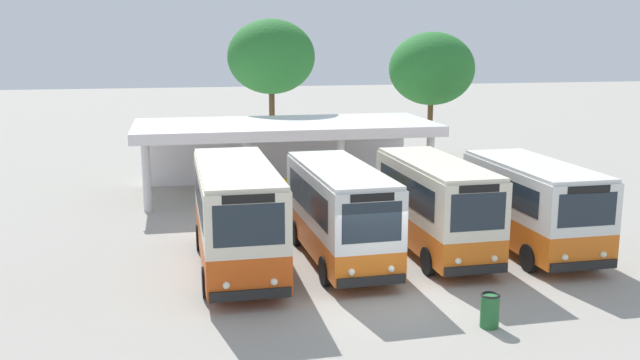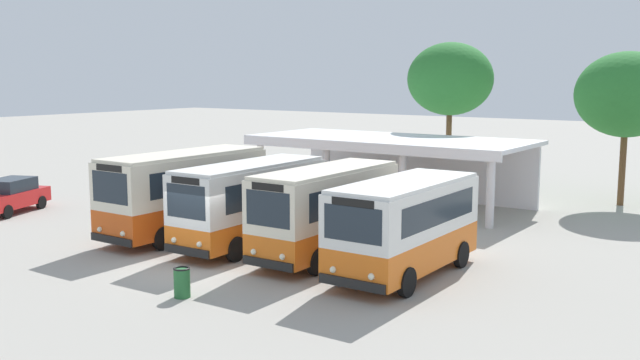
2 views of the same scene
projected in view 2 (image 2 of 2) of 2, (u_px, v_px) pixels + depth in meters
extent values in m
plane|color=#A39E93|center=(185.00, 269.00, 23.89)|extent=(180.00, 180.00, 0.00)
cylinder|color=black|center=(163.00, 238.00, 26.47)|extent=(0.23, 0.90, 0.90)
cylinder|color=black|center=(123.00, 231.00, 27.73)|extent=(0.23, 0.90, 0.90)
cylinder|color=black|center=(244.00, 218.00, 30.24)|extent=(0.23, 0.90, 0.90)
cylinder|color=black|center=(206.00, 212.00, 31.50)|extent=(0.23, 0.90, 0.90)
cube|color=#D14C14|center=(186.00, 212.00, 28.91)|extent=(2.38, 7.51, 1.13)
cube|color=beige|center=(185.00, 177.00, 28.70)|extent=(2.38, 7.51, 1.77)
cube|color=beige|center=(184.00, 154.00, 28.57)|extent=(2.31, 7.28, 0.12)
cube|color=black|center=(111.00, 240.00, 25.91)|extent=(2.22, 0.11, 0.28)
cube|color=#1E2833|center=(110.00, 188.00, 25.67)|extent=(1.92, 0.06, 1.15)
cube|color=black|center=(109.00, 168.00, 25.56)|extent=(1.40, 0.06, 0.24)
cube|color=#1E2833|center=(208.00, 178.00, 28.12)|extent=(0.07, 6.00, 0.97)
cube|color=#1E2833|center=(167.00, 173.00, 29.43)|extent=(0.07, 6.00, 0.97)
sphere|color=#EAEACC|center=(123.00, 234.00, 25.51)|extent=(0.20, 0.20, 0.20)
sphere|color=#EAEACC|center=(100.00, 229.00, 26.23)|extent=(0.20, 0.20, 0.20)
cylinder|color=black|center=(235.00, 249.00, 24.81)|extent=(0.25, 0.91, 0.90)
cylinder|color=black|center=(192.00, 242.00, 25.92)|extent=(0.25, 0.91, 0.90)
cylinder|color=black|center=(305.00, 227.00, 28.41)|extent=(0.25, 0.91, 0.90)
cylinder|color=black|center=(265.00, 222.00, 29.51)|extent=(0.25, 0.91, 0.90)
cube|color=orange|center=(251.00, 224.00, 27.11)|extent=(2.39, 7.07, 0.91)
cube|color=silver|center=(251.00, 189.00, 26.91)|extent=(2.39, 7.07, 1.78)
cube|color=silver|center=(250.00, 165.00, 26.78)|extent=(2.31, 6.86, 0.12)
cube|color=black|center=(187.00, 251.00, 24.23)|extent=(2.04, 0.17, 0.28)
cube|color=#1E2833|center=(186.00, 202.00, 24.02)|extent=(1.76, 0.11, 1.16)
cube|color=black|center=(186.00, 181.00, 23.92)|extent=(1.29, 0.09, 0.24)
cube|color=#1E2833|center=(275.00, 190.00, 26.41)|extent=(0.23, 5.60, 0.98)
cube|color=#1E2833|center=(231.00, 186.00, 27.56)|extent=(0.23, 5.60, 0.98)
sphere|color=#EAEACC|center=(199.00, 244.00, 23.87)|extent=(0.20, 0.20, 0.20)
sphere|color=#EAEACC|center=(174.00, 240.00, 24.51)|extent=(0.20, 0.20, 0.20)
cylinder|color=black|center=(317.00, 262.00, 23.11)|extent=(0.24, 0.90, 0.90)
cylinder|color=black|center=(268.00, 253.00, 24.23)|extent=(0.24, 0.90, 0.90)
cylinder|color=black|center=(380.00, 238.00, 26.51)|extent=(0.24, 0.90, 0.90)
cylinder|color=black|center=(335.00, 231.00, 27.63)|extent=(0.24, 0.90, 0.90)
cube|color=orange|center=(326.00, 234.00, 25.31)|extent=(2.23, 6.74, 0.98)
cube|color=beige|center=(327.00, 196.00, 25.11)|extent=(2.23, 6.74, 1.75)
cube|color=beige|center=(327.00, 170.00, 24.98)|extent=(2.17, 6.54, 0.12)
cube|color=black|center=(268.00, 264.00, 22.59)|extent=(2.01, 0.14, 0.28)
cube|color=#1E2833|center=(268.00, 209.00, 22.37)|extent=(1.73, 0.08, 1.14)
cube|color=black|center=(268.00, 187.00, 22.27)|extent=(1.27, 0.07, 0.24)
cube|color=#1E2833|center=(353.00, 197.00, 24.61)|extent=(0.14, 5.37, 0.96)
cube|color=#1E2833|center=(304.00, 192.00, 25.77)|extent=(0.14, 5.37, 0.96)
sphere|color=#EAEACC|center=(282.00, 257.00, 22.23)|extent=(0.20, 0.20, 0.20)
sphere|color=#EAEACC|center=(254.00, 252.00, 22.88)|extent=(0.20, 0.20, 0.20)
cylinder|color=black|center=(407.00, 282.00, 20.83)|extent=(0.23, 0.90, 0.90)
cylinder|color=black|center=(342.00, 270.00, 22.10)|extent=(0.23, 0.90, 0.90)
cylinder|color=black|center=(461.00, 254.00, 24.08)|extent=(0.23, 0.90, 0.90)
cylinder|color=black|center=(402.00, 245.00, 25.34)|extent=(0.23, 0.90, 0.90)
cube|color=orange|center=(404.00, 248.00, 23.02)|extent=(2.44, 6.45, 1.04)
cube|color=silver|center=(405.00, 209.00, 22.83)|extent=(2.44, 6.45, 1.59)
cube|color=silver|center=(406.00, 183.00, 22.71)|extent=(2.37, 6.26, 0.12)
cube|color=black|center=(352.00, 284.00, 20.43)|extent=(2.24, 0.13, 0.28)
cube|color=#1E2833|center=(353.00, 224.00, 20.22)|extent=(1.94, 0.07, 1.03)
cube|color=black|center=(353.00, 203.00, 20.13)|extent=(1.42, 0.07, 0.24)
cube|color=#1E2833|center=(440.00, 211.00, 22.25)|extent=(0.11, 5.14, 0.87)
cube|color=#1E2833|center=(375.00, 203.00, 23.56)|extent=(0.11, 5.14, 0.87)
sphere|color=#EAEACC|center=(371.00, 277.00, 20.03)|extent=(0.20, 0.20, 0.20)
sphere|color=#EAEACC|center=(333.00, 270.00, 20.76)|extent=(0.20, 0.20, 0.20)
cylinder|color=black|center=(7.00, 212.00, 32.31)|extent=(0.41, 0.66, 0.64)
cylinder|color=black|center=(41.00, 202.00, 34.77)|extent=(0.41, 0.66, 0.64)
cylinder|color=black|center=(12.00, 201.00, 35.14)|extent=(0.41, 0.66, 0.64)
cube|color=red|center=(9.00, 199.00, 33.68)|extent=(3.17, 4.47, 0.70)
cube|color=#1E2833|center=(11.00, 185.00, 33.78)|extent=(2.19, 2.54, 0.60)
cylinder|color=silver|center=(261.00, 169.00, 37.43)|extent=(0.36, 0.36, 3.20)
cylinder|color=silver|center=(327.00, 175.00, 35.00)|extent=(0.36, 0.36, 3.20)
cylinder|color=silver|center=(402.00, 183.00, 32.58)|extent=(0.36, 0.36, 3.20)
cylinder|color=silver|center=(490.00, 191.00, 30.16)|extent=(0.36, 0.36, 3.20)
cube|color=white|center=(414.00, 168.00, 37.98)|extent=(13.53, 0.20, 3.20)
cube|color=white|center=(390.00, 140.00, 35.56)|extent=(14.03, 6.08, 0.20)
cube|color=white|center=(358.00, 149.00, 33.18)|extent=(14.03, 0.10, 0.28)
cylinder|color=slate|center=(352.00, 200.00, 35.86)|extent=(0.03, 0.03, 0.44)
cylinder|color=slate|center=(346.00, 200.00, 36.06)|extent=(0.03, 0.03, 0.44)
cylinder|color=slate|center=(356.00, 199.00, 36.15)|extent=(0.03, 0.03, 0.44)
cylinder|color=slate|center=(350.00, 199.00, 36.35)|extent=(0.03, 0.03, 0.44)
cube|color=yellow|center=(351.00, 195.00, 36.07)|extent=(0.44, 0.44, 0.04)
cube|color=yellow|center=(353.00, 191.00, 36.20)|extent=(0.44, 0.04, 0.40)
cylinder|color=slate|center=(362.00, 202.00, 35.39)|extent=(0.03, 0.03, 0.44)
cylinder|color=slate|center=(356.00, 201.00, 35.59)|extent=(0.03, 0.03, 0.44)
cylinder|color=slate|center=(366.00, 201.00, 35.67)|extent=(0.03, 0.03, 0.44)
cylinder|color=slate|center=(360.00, 200.00, 35.88)|extent=(0.03, 0.03, 0.44)
cube|color=yellow|center=(361.00, 197.00, 35.60)|extent=(0.44, 0.44, 0.04)
cube|color=yellow|center=(363.00, 192.00, 35.73)|extent=(0.44, 0.04, 0.40)
cylinder|color=slate|center=(376.00, 203.00, 35.10)|extent=(0.03, 0.03, 0.44)
cylinder|color=slate|center=(370.00, 202.00, 35.30)|extent=(0.03, 0.03, 0.44)
cylinder|color=slate|center=(379.00, 202.00, 35.38)|extent=(0.03, 0.03, 0.44)
cylinder|color=slate|center=(373.00, 201.00, 35.58)|extent=(0.03, 0.03, 0.44)
cube|color=yellow|center=(374.00, 198.00, 35.30)|extent=(0.44, 0.44, 0.04)
cube|color=yellow|center=(377.00, 193.00, 35.44)|extent=(0.44, 0.04, 0.40)
cylinder|color=slate|center=(386.00, 205.00, 34.60)|extent=(0.03, 0.03, 0.44)
cylinder|color=slate|center=(380.00, 204.00, 34.80)|extent=(0.03, 0.03, 0.44)
cylinder|color=slate|center=(390.00, 204.00, 34.89)|extent=(0.03, 0.03, 0.44)
cylinder|color=slate|center=(384.00, 203.00, 35.09)|extent=(0.03, 0.03, 0.44)
cube|color=yellow|center=(385.00, 199.00, 34.81)|extent=(0.44, 0.44, 0.04)
cube|color=yellow|center=(387.00, 195.00, 34.94)|extent=(0.44, 0.04, 0.40)
cylinder|color=brown|center=(448.00, 150.00, 40.76)|extent=(0.32, 0.32, 4.48)
ellipsoid|color=#28722D|center=(450.00, 79.00, 40.17)|extent=(4.85, 4.85, 4.12)
cylinder|color=brown|center=(622.00, 169.00, 35.52)|extent=(0.32, 0.32, 3.69)
ellipsoid|color=#28722D|center=(627.00, 94.00, 34.98)|extent=(4.99, 4.99, 4.24)
cylinder|color=#266633|center=(182.00, 283.00, 20.80)|extent=(0.48, 0.48, 0.85)
torus|color=black|center=(182.00, 269.00, 20.73)|extent=(0.49, 0.49, 0.06)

